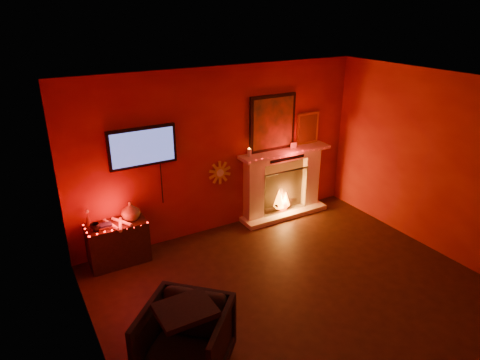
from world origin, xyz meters
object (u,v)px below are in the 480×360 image
(fireplace, at_px, (282,177))
(armchair, at_px, (185,341))
(tv, at_px, (143,147))
(console_table, at_px, (119,240))
(sunburst_clock, at_px, (220,173))

(fireplace, bearing_deg, armchair, -139.53)
(fireplace, xyz_separation_m, armchair, (-2.93, -2.50, -0.33))
(fireplace, xyz_separation_m, tv, (-2.44, 0.06, 0.92))
(tv, xyz_separation_m, console_table, (-0.53, -0.19, -1.27))
(tv, height_order, console_table, tv)
(fireplace, relative_size, console_table, 2.35)
(tv, height_order, armchair, tv)
(fireplace, height_order, sunburst_clock, fireplace)
(armchair, bearing_deg, sunburst_clock, 100.57)
(fireplace, relative_size, armchair, 2.53)
(fireplace, height_order, tv, fireplace)
(fireplace, xyz_separation_m, console_table, (-2.97, -0.13, -0.35))
(tv, distance_m, console_table, 1.40)
(tv, distance_m, sunburst_clock, 1.41)
(tv, distance_m, armchair, 2.90)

